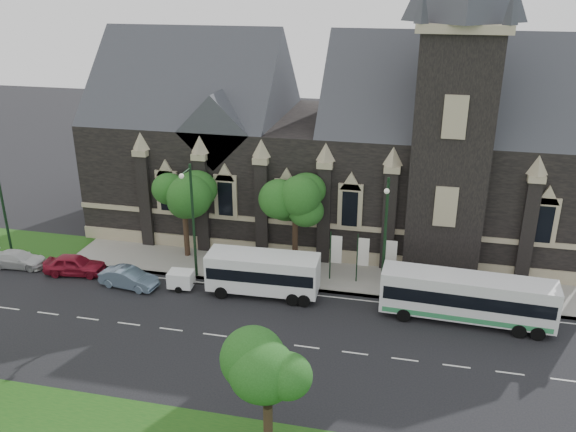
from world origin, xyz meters
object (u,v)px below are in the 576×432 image
(street_lamp_near, at_px, (385,233))
(banner_flag_left, at_px, (334,252))
(street_lamp_mid, at_px, (192,216))
(box_trailer, at_px, (181,279))
(tree_park_east, at_px, (272,377))
(tree_walk_right, at_px, (299,198))
(tree_walk_left, at_px, (187,190))
(car_far_white, at_px, (18,259))
(tour_coach, at_px, (467,297))
(car_far_red, at_px, (75,265))
(street_lamp_far, at_px, (0,199))
(banner_flag_center, at_px, (361,255))
(shuttle_bus, at_px, (263,272))
(banner_flag_right, at_px, (389,257))
(sedan, at_px, (129,278))

(street_lamp_near, xyz_separation_m, banner_flag_left, (-3.71, 1.91, -2.73))
(street_lamp_mid, xyz_separation_m, box_trailer, (-0.43, -1.78, -4.33))
(tree_park_east, height_order, tree_walk_right, tree_walk_right)
(tree_park_east, bearing_deg, tree_walk_left, 120.87)
(street_lamp_near, bearing_deg, car_far_white, -177.48)
(tree_walk_right, xyz_separation_m, tour_coach, (12.46, -5.39, -4.04))
(tree_walk_left, relative_size, car_far_red, 1.66)
(car_far_white, bearing_deg, tree_walk_right, -81.49)
(tree_walk_left, height_order, street_lamp_far, street_lamp_far)
(banner_flag_center, distance_m, box_trailer, 13.34)
(car_far_red, height_order, car_far_white, car_far_red)
(tree_park_east, xyz_separation_m, car_far_red, (-19.48, 15.03, -3.83))
(shuttle_bus, bearing_deg, tree_park_east, -75.18)
(street_lamp_near, relative_size, banner_flag_center, 2.25)
(tree_park_east, distance_m, tree_walk_left, 23.36)
(tree_walk_right, height_order, street_lamp_far, street_lamp_far)
(banner_flag_right, distance_m, car_far_red, 23.87)
(tree_walk_right, height_order, sedan, tree_walk_right)
(tree_park_east, xyz_separation_m, banner_flag_left, (0.11, 18.32, -2.24))
(street_lamp_mid, relative_size, box_trailer, 3.44)
(sedan, bearing_deg, banner_flag_left, -66.13)
(shuttle_bus, bearing_deg, banner_flag_left, 32.03)
(tree_walk_left, relative_size, car_far_white, 1.72)
(banner_flag_right, bearing_deg, banner_flag_left, 180.00)
(street_lamp_near, bearing_deg, tree_park_east, -103.11)
(street_lamp_mid, bearing_deg, tree_walk_left, 116.47)
(tree_walk_left, distance_m, street_lamp_mid, 4.08)
(tour_coach, distance_m, box_trailer, 20.13)
(banner_flag_center, distance_m, shuttle_bus, 7.34)
(tree_park_east, relative_size, banner_flag_center, 1.57)
(street_lamp_far, relative_size, car_far_red, 1.95)
(banner_flag_center, distance_m, sedan, 17.20)
(street_lamp_near, bearing_deg, car_far_red, -176.60)
(banner_flag_left, height_order, tour_coach, banner_flag_left)
(tree_park_east, bearing_deg, box_trailer, 125.92)
(tree_park_east, relative_size, sedan, 1.43)
(street_lamp_mid, bearing_deg, car_far_red, -171.55)
(banner_flag_left, height_order, car_far_white, banner_flag_left)
(street_lamp_mid, relative_size, shuttle_bus, 1.12)
(street_lamp_far, distance_m, tour_coach, 35.87)
(car_far_red, bearing_deg, street_lamp_near, -94.11)
(car_far_red, bearing_deg, tour_coach, -98.26)
(tour_coach, bearing_deg, car_far_red, -178.16)
(tree_park_east, distance_m, shuttle_bus, 16.14)
(tour_coach, bearing_deg, box_trailer, -177.38)
(street_lamp_near, relative_size, tour_coach, 0.80)
(tree_walk_right, distance_m, banner_flag_left, 4.92)
(tree_walk_right, bearing_deg, street_lamp_near, -28.06)
(tree_walk_right, distance_m, tree_walk_left, 9.01)
(tree_park_east, height_order, street_lamp_far, street_lamp_far)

